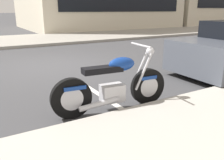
# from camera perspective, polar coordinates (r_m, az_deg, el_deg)

# --- Properties ---
(ground_plane) EXTENTS (260.00, 260.00, 0.00)m
(ground_plane) POSITION_cam_1_polar(r_m,az_deg,el_deg) (7.77, -13.74, 3.42)
(ground_plane) COLOR #3D3D3F
(sidewalk_far_curb) EXTENTS (120.00, 5.00, 0.14)m
(sidewalk_far_curb) POSITION_cam_1_polar(r_m,az_deg,el_deg) (19.90, 15.25, 11.35)
(sidewalk_far_curb) COLOR gray
(sidewalk_far_curb) RESTS_ON ground
(parking_stall_stripe) EXTENTS (0.12, 2.20, 0.01)m
(parking_stall_stripe) POSITION_cam_1_polar(r_m,az_deg,el_deg) (4.62, -0.56, -5.07)
(parking_stall_stripe) COLOR silver
(parking_stall_stripe) RESTS_ON ground
(parked_motorcycle) EXTENTS (2.14, 0.62, 1.14)m
(parked_motorcycle) POSITION_cam_1_polar(r_m,az_deg,el_deg) (4.08, 0.34, -1.52)
(parked_motorcycle) COLOR black
(parked_motorcycle) RESTS_ON ground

